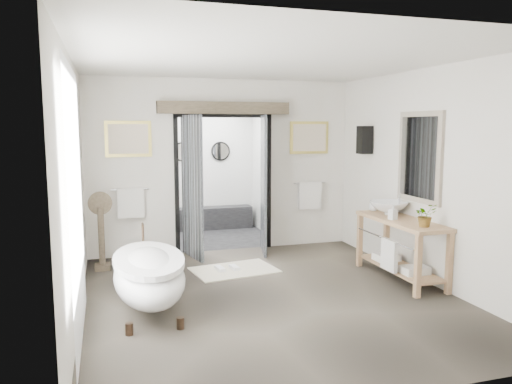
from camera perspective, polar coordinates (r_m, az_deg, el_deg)
ground_plane at (r=6.39m, az=1.59°, el=-11.87°), size 5.00×5.00×0.00m
room_shell at (r=5.90m, az=1.72°, el=4.96°), size 4.52×5.02×2.91m
shower_room at (r=9.97m, az=-5.66°, el=0.50°), size 2.22×2.01×2.51m
back_wall_dressing at (r=8.27m, az=-3.45°, el=3.66°), size 3.82×0.79×2.52m
clawfoot_tub at (r=5.94m, az=-12.13°, el=-9.25°), size 0.80×1.79×0.87m
vanity at (r=7.22m, az=16.10°, el=-5.71°), size 0.57×1.60×0.85m
pedestal_mirror at (r=7.75m, az=-17.25°, el=-4.86°), size 0.35×0.22×1.17m
rug at (r=7.48m, az=-2.49°, el=-8.89°), size 1.31×0.97×0.01m
slippers at (r=7.48m, az=-3.32°, el=-8.66°), size 0.34×0.25×0.05m
basin at (r=7.48m, az=14.94°, el=-1.77°), size 0.64×0.64×0.19m
plant at (r=6.70m, az=18.79°, el=-2.53°), size 0.27×0.24×0.30m
soap_bottle_a at (r=7.09m, az=15.38°, el=-2.23°), size 0.11×0.11×0.21m
soap_bottle_b at (r=7.75m, az=13.30°, el=-1.41°), size 0.19×0.19×0.19m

